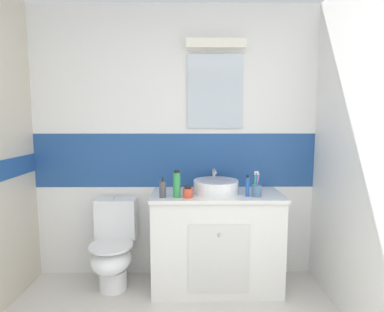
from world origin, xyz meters
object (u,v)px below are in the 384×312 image
toothpaste_tube_upright (247,186)px  hair_gel_jar (188,192)px  toothbrush_cup (257,190)px  shampoo_bottle_tall (177,184)px  sink_basin (216,186)px  toilet (113,248)px  soap_dispenser (163,189)px

toothpaste_tube_upright → hair_gel_jar: bearing=-176.3°
toothbrush_cup → shampoo_bottle_tall: bearing=-178.3°
toothbrush_cup → sink_basin: bearing=158.8°
toilet → toothpaste_tube_upright: size_ratio=4.42×
toothbrush_cup → shampoo_bottle_tall: (-0.65, -0.02, 0.05)m
toilet → toothbrush_cup: 1.34m
toilet → toothpaste_tube_upright: 1.29m
toothbrush_cup → soap_dispenser: 0.77m
soap_dispenser → shampoo_bottle_tall: (0.11, 0.00, 0.04)m
shampoo_bottle_tall → soap_dispenser: bearing=-179.7°
toilet → toothpaste_tube_upright: bearing=-6.1°
sink_basin → toothpaste_tube_upright: size_ratio=2.43×
shampoo_bottle_tall → toothpaste_tube_upright: shampoo_bottle_tall is taller
sink_basin → shampoo_bottle_tall: bearing=-156.4°
toilet → hair_gel_jar: bearing=-13.3°
toothpaste_tube_upright → toothbrush_cup: bearing=-3.6°
shampoo_bottle_tall → toilet: bearing=165.4°
toothpaste_tube_upright → hair_gel_jar: (-0.49, -0.03, -0.04)m
shampoo_bottle_tall → toothpaste_tube_upright: bearing=2.4°
toothbrush_cup → soap_dispenser: size_ratio=1.22×
toilet → hair_gel_jar: (0.66, -0.15, 0.53)m
soap_dispenser → toothpaste_tube_upright: (0.69, 0.02, 0.02)m
sink_basin → toothpaste_tube_upright: (0.25, -0.12, 0.02)m
toothbrush_cup → hair_gel_jar: 0.56m
toothpaste_tube_upright → hair_gel_jar: 0.49m
sink_basin → toilet: 1.05m
sink_basin → shampoo_bottle_tall: shampoo_bottle_tall is taller
sink_basin → hair_gel_jar: (-0.24, -0.15, -0.02)m
soap_dispenser → shampoo_bottle_tall: size_ratio=0.78×
sink_basin → toothbrush_cup: bearing=-21.2°
toilet → shampoo_bottle_tall: (0.57, -0.15, 0.60)m
toilet → toothbrush_cup: toothbrush_cup is taller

